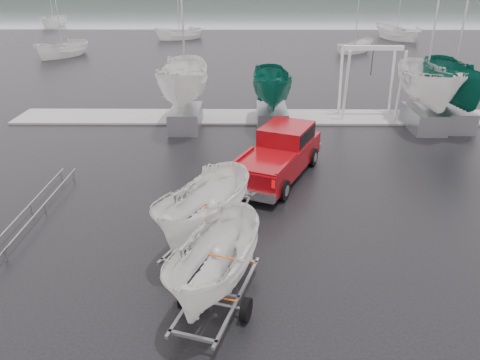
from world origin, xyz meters
TOP-DOWN VIEW (x-y plane):
  - ground_plane at (0.00, 0.00)m, footprint 120.00×120.00m
  - lake at (0.00, 100.00)m, footprint 300.00×300.00m
  - dock at (0.00, 13.00)m, footprint 30.00×3.00m
  - pickup_truck at (-0.25, 4.54)m, footprint 4.21×6.19m
  - trailer_hitched at (-2.87, -1.35)m, footprint 2.54×3.77m
  - trailer_parked at (-2.39, -4.06)m, footprint 2.17×3.79m
  - boat_hoist at (5.38, 13.00)m, footprint 3.30×2.18m
  - keelboat_0 at (-4.92, 11.00)m, footprint 2.54×3.20m
  - keelboat_1 at (-0.24, 11.20)m, footprint 2.08×3.20m
  - keelboat_2 at (7.95, 11.00)m, footprint 2.41×3.20m
  - keelboat_3 at (9.54, 11.30)m, footprint 2.52×3.20m
  - mast_rack_0 at (-9.00, 1.00)m, footprint 0.56×6.50m
  - moored_boat_0 at (-20.11, 34.72)m, footprint 3.42×3.45m
  - moored_boat_1 at (-10.08, 48.37)m, footprint 3.22×3.18m
  - moored_boat_2 at (9.94, 37.67)m, footprint 2.99×2.98m
  - moored_boat_3 at (17.58, 48.60)m, footprint 3.85×3.89m
  - moored_boat_4 at (-31.87, 63.51)m, footprint 2.88×2.95m

SIDE VIEW (x-z plane):
  - lake at x=0.00m, z-range -0.01..-0.01m
  - ground_plane at x=0.00m, z-range 0.00..0.00m
  - moored_boat_3 at x=17.58m, z-range -5.92..5.93m
  - moored_boat_4 at x=-31.87m, z-range -5.78..5.79m
  - moored_boat_0 at x=-20.11m, z-range -5.67..5.68m
  - moored_boat_1 at x=-10.08m, z-range -5.58..5.59m
  - moored_boat_2 at x=9.94m, z-range -5.38..5.39m
  - dock at x=0.00m, z-range -0.01..0.11m
  - mast_rack_0 at x=-9.00m, z-range 0.32..0.38m
  - pickup_truck at x=-0.25m, z-range 0.04..2.00m
  - trailer_parked at x=-2.39m, z-range 0.21..5.09m
  - boat_hoist at x=5.38m, z-range 0.61..4.73m
  - trailer_hitched at x=-2.87m, z-range 0.21..5.36m
  - keelboat_1 at x=-0.24m, z-range -0.07..6.55m
  - keelboat_2 at x=7.95m, z-range -1.46..9.13m
  - keelboat_3 at x=9.54m, z-range -1.34..9.35m
  - keelboat_0 at x=-4.92m, z-range -1.32..9.39m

